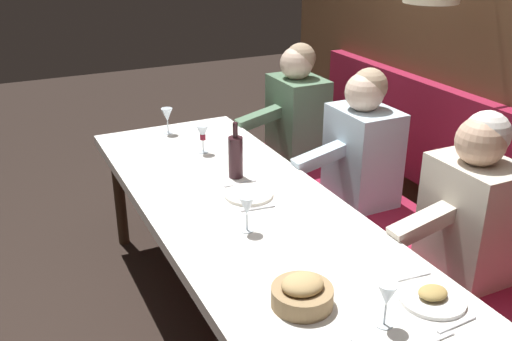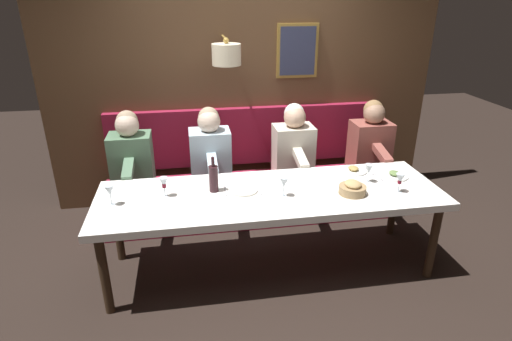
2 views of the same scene
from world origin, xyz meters
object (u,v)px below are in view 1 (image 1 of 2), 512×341
object	(u,v)px
wine_glass_4	(387,296)
wine_glass_1	(247,207)
diner_far	(297,106)
dining_table	(257,229)
wine_bottle	(236,156)
diner_near	(473,202)
bread_bowl	(302,293)
diner_middle	(362,142)
wine_glass_2	(167,116)
wine_glass_0	(203,134)

from	to	relation	value
wine_glass_4	wine_glass_1	bearing A→B (deg)	100.55
diner_far	wine_glass_4	distance (m)	2.22
dining_table	wine_bottle	size ratio (longest dim) A/B	9.42
diner_near	bread_bowl	bearing A→B (deg)	-167.11
diner_far	wine_bottle	bearing A→B (deg)	-136.66
diner_near	wine_bottle	xyz separation A→B (m)	(-0.78, 0.87, 0.04)
dining_table	diner_near	size ratio (longest dim) A/B	3.57
dining_table	wine_bottle	bearing A→B (deg)	77.91
diner_near	diner_middle	world-z (taller)	same
diner_near	wine_glass_2	world-z (taller)	diner_near
wine_glass_4	wine_glass_2	bearing A→B (deg)	91.89
diner_middle	wine_glass_0	world-z (taller)	diner_middle
diner_near	wine_glass_0	world-z (taller)	diner_near
wine_bottle	wine_glass_2	bearing A→B (deg)	98.13
wine_glass_1	bread_bowl	size ratio (longest dim) A/B	0.75
diner_far	wine_glass_0	bearing A→B (deg)	-157.18
wine_glass_1	wine_bottle	distance (m)	0.58
diner_far	wine_glass_4	size ratio (longest dim) A/B	4.82
wine_glass_1	bread_bowl	bearing A→B (deg)	-94.92
bread_bowl	diner_near	bearing A→B (deg)	12.89
wine_glass_1	wine_glass_4	size ratio (longest dim) A/B	1.00
bread_bowl	wine_glass_1	bearing A→B (deg)	85.08
diner_near	wine_glass_4	xyz separation A→B (m)	(-0.83, -0.45, 0.04)
diner_far	wine_glass_2	xyz separation A→B (m)	(-0.90, 0.06, 0.04)
dining_table	wine_glass_0	bearing A→B (deg)	85.49
diner_middle	wine_glass_1	distance (m)	1.10
diner_middle	bread_bowl	world-z (taller)	diner_middle
wine_bottle	wine_glass_4	bearing A→B (deg)	-91.91
diner_far	wine_glass_4	bearing A→B (deg)	-111.89
wine_glass_2	bread_bowl	bearing A→B (deg)	-93.70
wine_bottle	wine_glass_0	bearing A→B (deg)	94.40
diner_middle	wine_glass_2	size ratio (longest dim) A/B	4.82
wine_glass_2	wine_bottle	xyz separation A→B (m)	(0.11, -0.80, -0.00)
diner_near	wine_glass_4	bearing A→B (deg)	-151.52
wine_bottle	wine_glass_1	bearing A→B (deg)	-109.13
diner_near	wine_glass_2	xyz separation A→B (m)	(-0.90, 1.67, 0.04)
diner_far	wine_bottle	size ratio (longest dim) A/B	2.64
diner_near	diner_middle	distance (m)	0.85
wine_glass_1	wine_glass_2	xyz separation A→B (m)	(0.07, 1.34, 0.00)
wine_glass_1	wine_glass_2	world-z (taller)	same
wine_glass_2	bread_bowl	world-z (taller)	wine_glass_2
wine_glass_2	wine_bottle	distance (m)	0.81
diner_near	wine_glass_2	size ratio (longest dim) A/B	4.82
dining_table	diner_far	xyz separation A→B (m)	(0.88, 1.20, 0.13)
dining_table	diner_middle	distance (m)	0.99
dining_table	wine_glass_4	bearing A→B (deg)	-86.42
wine_glass_2	wine_glass_4	world-z (taller)	same
dining_table	wine_glass_0	distance (m)	0.87
dining_table	wine_glass_0	size ratio (longest dim) A/B	17.24
diner_middle	wine_glass_2	world-z (taller)	diner_middle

